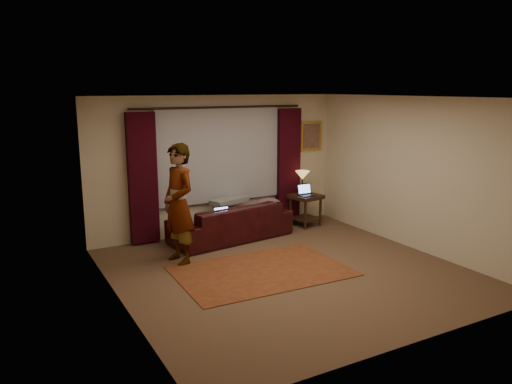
{
  "coord_description": "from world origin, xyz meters",
  "views": [
    {
      "loc": [
        -3.89,
        -6.04,
        2.75
      ],
      "look_at": [
        0.1,
        1.2,
        1.0
      ],
      "focal_mm": 35.0,
      "sensor_mm": 36.0,
      "label": 1
    }
  ],
  "objects_px": {
    "sofa": "(231,215)",
    "laptop_table": "(307,190)",
    "end_table": "(305,210)",
    "tiffany_lamp": "(302,182)",
    "laptop_sofa": "(224,214)",
    "person": "(179,204)"
  },
  "relations": [
    {
      "from": "sofa",
      "to": "laptop_table",
      "type": "bearing_deg",
      "value": 172.66
    },
    {
      "from": "laptop_sofa",
      "to": "person",
      "type": "height_order",
      "value": "person"
    },
    {
      "from": "sofa",
      "to": "person",
      "type": "distance_m",
      "value": 1.52
    },
    {
      "from": "sofa",
      "to": "laptop_table",
      "type": "relative_size",
      "value": 6.6
    },
    {
      "from": "laptop_sofa",
      "to": "laptop_table",
      "type": "xyz_separation_m",
      "value": [
        1.95,
        0.27,
        0.18
      ]
    },
    {
      "from": "sofa",
      "to": "tiffany_lamp",
      "type": "distance_m",
      "value": 1.8
    },
    {
      "from": "sofa",
      "to": "laptop_sofa",
      "type": "height_order",
      "value": "sofa"
    },
    {
      "from": "tiffany_lamp",
      "to": "end_table",
      "type": "bearing_deg",
      "value": -94.41
    },
    {
      "from": "laptop_sofa",
      "to": "end_table",
      "type": "xyz_separation_m",
      "value": [
        1.98,
        0.37,
        -0.25
      ]
    },
    {
      "from": "sofa",
      "to": "end_table",
      "type": "relative_size",
      "value": 3.55
    },
    {
      "from": "end_table",
      "to": "tiffany_lamp",
      "type": "xyz_separation_m",
      "value": [
        0.01,
        0.14,
        0.55
      ]
    },
    {
      "from": "laptop_sofa",
      "to": "tiffany_lamp",
      "type": "xyz_separation_m",
      "value": [
        1.99,
        0.51,
        0.3
      ]
    },
    {
      "from": "laptop_sofa",
      "to": "person",
      "type": "relative_size",
      "value": 0.17
    },
    {
      "from": "end_table",
      "to": "laptop_sofa",
      "type": "bearing_deg",
      "value": -169.55
    },
    {
      "from": "sofa",
      "to": "person",
      "type": "height_order",
      "value": "person"
    },
    {
      "from": "laptop_sofa",
      "to": "tiffany_lamp",
      "type": "height_order",
      "value": "tiffany_lamp"
    },
    {
      "from": "sofa",
      "to": "end_table",
      "type": "distance_m",
      "value": 1.73
    },
    {
      "from": "sofa",
      "to": "end_table",
      "type": "xyz_separation_m",
      "value": [
        1.72,
        0.11,
        -0.14
      ]
    },
    {
      "from": "end_table",
      "to": "tiffany_lamp",
      "type": "height_order",
      "value": "tiffany_lamp"
    },
    {
      "from": "laptop_table",
      "to": "person",
      "type": "height_order",
      "value": "person"
    },
    {
      "from": "tiffany_lamp",
      "to": "person",
      "type": "height_order",
      "value": "person"
    },
    {
      "from": "tiffany_lamp",
      "to": "laptop_table",
      "type": "bearing_deg",
      "value": -99.52
    }
  ]
}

